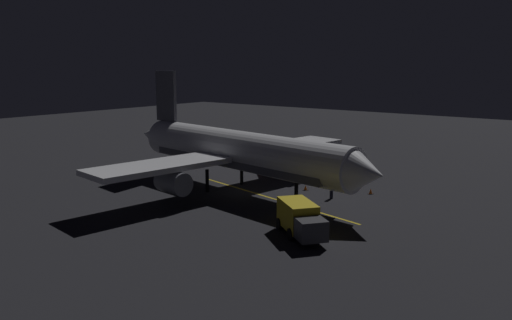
% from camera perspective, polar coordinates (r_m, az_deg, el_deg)
% --- Properties ---
extents(ground_plane, '(180.00, 180.00, 0.20)m').
position_cam_1_polar(ground_plane, '(52.00, -1.75, -3.66)').
color(ground_plane, black).
extents(apron_guide_stripe, '(5.00, 21.06, 0.01)m').
position_cam_1_polar(apron_guide_stripe, '(49.54, 1.77, -4.25)').
color(apron_guide_stripe, gold).
rests_on(apron_guide_stripe, ground_plane).
extents(airliner, '(30.94, 34.40, 11.95)m').
position_cam_1_polar(airliner, '(51.57, -2.21, 0.93)').
color(airliner, white).
rests_on(airliner, ground_plane).
extents(baggage_truck, '(5.01, 5.70, 2.51)m').
position_cam_1_polar(baggage_truck, '(38.71, 4.93, -6.60)').
color(baggage_truck, gold).
rests_on(baggage_truck, ground_plane).
extents(catering_truck, '(5.88, 5.68, 2.41)m').
position_cam_1_polar(catering_truck, '(61.25, 2.00, -0.19)').
color(catering_truck, maroon).
rests_on(catering_truck, ground_plane).
extents(ground_crew_worker, '(0.40, 0.40, 1.74)m').
position_cam_1_polar(ground_crew_worker, '(49.72, 8.36, -3.26)').
color(ground_crew_worker, black).
rests_on(ground_crew_worker, ground_plane).
extents(traffic_cone_near_left, '(0.50, 0.50, 0.55)m').
position_cam_1_polar(traffic_cone_near_left, '(47.92, 3.71, -4.48)').
color(traffic_cone_near_left, '#EA590F').
rests_on(traffic_cone_near_left, ground_plane).
extents(traffic_cone_near_right, '(0.50, 0.50, 0.55)m').
position_cam_1_polar(traffic_cone_near_right, '(52.31, 12.59, -3.43)').
color(traffic_cone_near_right, '#EA590F').
rests_on(traffic_cone_near_right, ground_plane).
extents(traffic_cone_under_wing, '(0.50, 0.50, 0.55)m').
position_cam_1_polar(traffic_cone_under_wing, '(52.82, 5.51, -3.08)').
color(traffic_cone_under_wing, '#EA590F').
rests_on(traffic_cone_under_wing, ground_plane).
extents(traffic_cone_far, '(0.50, 0.50, 0.55)m').
position_cam_1_polar(traffic_cone_far, '(57.00, 6.83, -2.10)').
color(traffic_cone_far, '#EA590F').
rests_on(traffic_cone_far, ground_plane).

